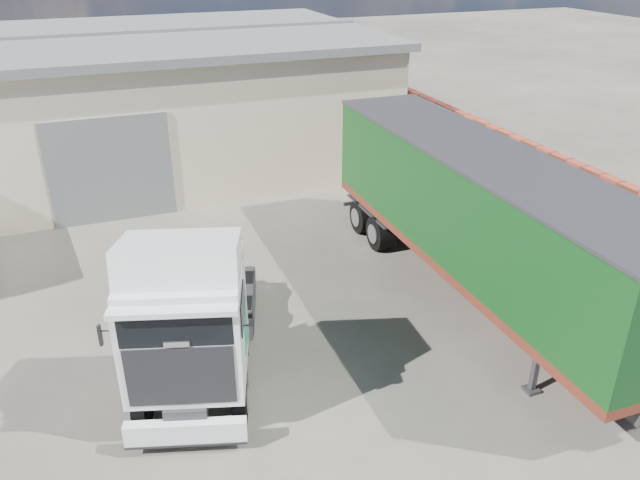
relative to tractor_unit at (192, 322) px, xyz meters
name	(u,v)px	position (x,y,z in m)	size (l,w,h in m)	color
ground	(253,380)	(1.16, -0.21, -1.68)	(120.00, 120.00, 0.00)	#2A2822
brick_boundary_wall	(520,174)	(12.66, 5.79, -0.43)	(0.35, 26.00, 2.50)	#9A4027
tractor_unit	(192,322)	(0.00, 0.00, 0.00)	(3.88, 6.23, 3.98)	black
box_trailer	(477,211)	(7.61, 1.22, 0.81)	(2.74, 12.29, 4.08)	#2D2D30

